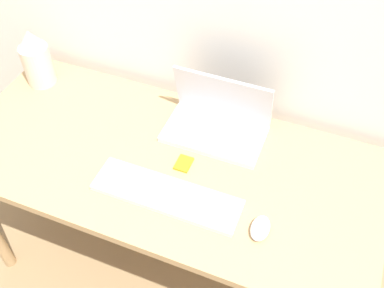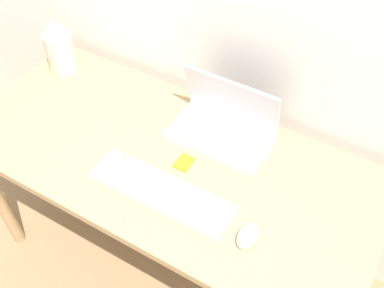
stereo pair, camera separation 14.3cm
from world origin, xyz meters
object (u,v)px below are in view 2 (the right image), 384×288
(laptop, at_px, (224,124))
(keyboard, at_px, (161,191))
(vase, at_px, (59,45))
(mp3_player, at_px, (184,163))
(mouse, at_px, (247,236))

(laptop, distance_m, keyboard, 0.34)
(vase, distance_m, mp3_player, 0.72)
(mp3_player, bearing_deg, vase, 164.51)
(mouse, bearing_deg, keyboard, 177.94)
(mouse, relative_size, vase, 0.39)
(mouse, xyz_separation_m, vase, (-0.99, 0.34, 0.10))
(laptop, height_order, mouse, laptop)
(vase, bearing_deg, mouse, -19.05)
(keyboard, bearing_deg, mouse, -2.06)
(mouse, height_order, mp3_player, mouse)
(keyboard, distance_m, mouse, 0.31)
(mouse, bearing_deg, mp3_player, 153.53)
(keyboard, relative_size, vase, 2.03)
(laptop, relative_size, vase, 1.49)
(laptop, distance_m, mouse, 0.43)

